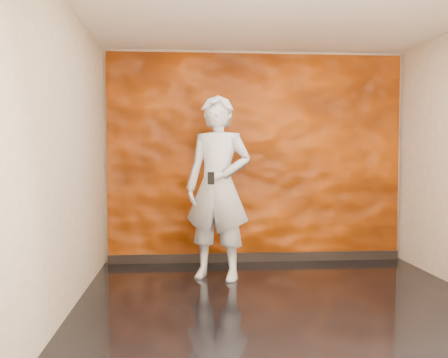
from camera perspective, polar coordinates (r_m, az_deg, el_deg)
room at (r=4.72m, az=7.10°, el=2.34°), size 4.02×4.02×2.81m
feature_wall at (r=6.65m, az=3.66°, el=2.38°), size 3.90×0.06×2.75m
baseboard at (r=6.75m, az=3.67°, el=-8.90°), size 3.90×0.04×0.12m
man at (r=5.73m, az=-0.69°, el=-0.99°), size 0.90×0.76×2.11m
phone at (r=5.42m, az=-1.50°, el=0.09°), size 0.08×0.02×0.14m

